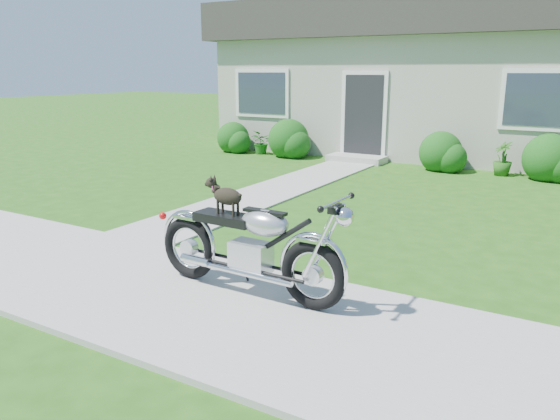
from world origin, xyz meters
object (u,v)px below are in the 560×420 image
object	(u,v)px
potted_plant_right	(503,159)
potted_plant_left	(262,142)
house	(457,72)
motorcycle_with_dog	(250,245)

from	to	relation	value
potted_plant_right	potted_plant_left	bearing A→B (deg)	180.00
house	motorcycle_with_dog	world-z (taller)	house
potted_plant_right	motorcycle_with_dog	world-z (taller)	motorcycle_with_dog
potted_plant_left	motorcycle_with_dog	size ratio (longest dim) A/B	0.29
potted_plant_left	potted_plant_right	world-z (taller)	potted_plant_right
house	potted_plant_right	xyz separation A→B (m)	(1.89, -3.44, -1.79)
potted_plant_left	potted_plant_right	distance (m)	6.14
house	potted_plant_right	size ratio (longest dim) A/B	17.17
house	potted_plant_right	distance (m)	4.32
potted_plant_left	house	bearing A→B (deg)	39.09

